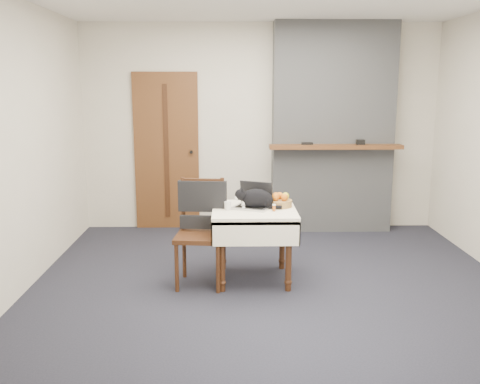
% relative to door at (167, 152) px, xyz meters
% --- Properties ---
extents(ground, '(4.50, 4.50, 0.00)m').
position_rel_door_xyz_m(ground, '(1.20, -1.97, -1.00)').
color(ground, black).
rests_on(ground, ground).
extents(room_shell, '(4.52, 4.01, 2.61)m').
position_rel_door_xyz_m(room_shell, '(1.20, -1.51, 0.76)').
color(room_shell, beige).
rests_on(room_shell, ground).
extents(door, '(0.82, 0.10, 2.00)m').
position_rel_door_xyz_m(door, '(0.00, 0.00, 0.00)').
color(door, brown).
rests_on(door, ground).
extents(chimney, '(1.62, 0.48, 2.60)m').
position_rel_door_xyz_m(chimney, '(2.10, -0.13, 0.30)').
color(chimney, gray).
rests_on(chimney, ground).
extents(side_table, '(0.78, 0.78, 0.70)m').
position_rel_door_xyz_m(side_table, '(1.04, -1.93, -0.41)').
color(side_table, '#3C1E10').
rests_on(side_table, ground).
extents(laptop, '(0.41, 0.38, 0.24)m').
position_rel_door_xyz_m(laptop, '(1.03, -1.89, -0.24)').
color(laptop, '#B7B7BC').
rests_on(laptop, side_table).
extents(cat, '(0.45, 0.22, 0.21)m').
position_rel_door_xyz_m(cat, '(1.06, -1.93, -0.21)').
color(cat, black).
rests_on(cat, side_table).
extents(cream_jar, '(0.07, 0.07, 0.07)m').
position_rel_door_xyz_m(cream_jar, '(0.79, -1.97, -0.26)').
color(cream_jar, silver).
rests_on(cream_jar, side_table).
extents(pill_bottle, '(0.03, 0.03, 0.07)m').
position_rel_door_xyz_m(pill_bottle, '(1.22, -2.04, -0.27)').
color(pill_bottle, '#B35316').
rests_on(pill_bottle, side_table).
extents(fruit_basket, '(0.23, 0.23, 0.13)m').
position_rel_door_xyz_m(fruit_basket, '(1.29, -1.85, -0.25)').
color(fruit_basket, '#A77A43').
rests_on(fruit_basket, side_table).
extents(desk_clutter, '(0.14, 0.10, 0.01)m').
position_rel_door_xyz_m(desk_clutter, '(1.22, -1.85, -0.30)').
color(desk_clutter, black).
rests_on(desk_clutter, side_table).
extents(chair, '(0.49, 0.48, 0.99)m').
position_rel_door_xyz_m(chair, '(0.54, -1.97, -0.37)').
color(chair, '#3C1E10').
rests_on(chair, ground).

